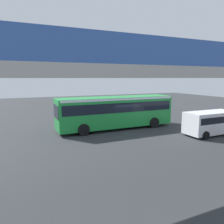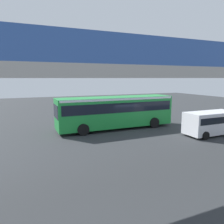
% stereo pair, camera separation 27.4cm
% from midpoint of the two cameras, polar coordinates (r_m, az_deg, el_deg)
% --- Properties ---
extents(ground, '(80.00, 80.00, 0.00)m').
position_cam_midpoint_polar(ground, '(21.33, 3.05, -4.44)').
color(ground, '#2D3033').
extents(city_bus, '(11.54, 2.85, 3.15)m').
position_cam_midpoint_polar(city_bus, '(21.04, 1.35, 0.61)').
color(city_bus, '#1E8C38').
rests_on(city_bus, ground).
extents(parked_van, '(4.80, 2.17, 2.05)m').
position_cam_midpoint_polar(parked_van, '(20.75, 25.15, -2.35)').
color(parked_van, silver).
rests_on(parked_van, ground).
extents(bicycle_blue, '(1.77, 0.44, 0.96)m').
position_cam_midpoint_polar(bicycle_blue, '(24.12, 23.16, -2.68)').
color(bicycle_blue, black).
rests_on(bicycle_blue, ground).
extents(traffic_sign, '(0.08, 0.60, 2.80)m').
position_cam_midpoint_polar(traffic_sign, '(25.04, -0.13, 1.98)').
color(traffic_sign, slate).
rests_on(traffic_sign, ground).
extents(lane_dash_leftmost, '(2.00, 0.20, 0.01)m').
position_cam_midpoint_polar(lane_dash_leftmost, '(25.02, 9.18, -2.52)').
color(lane_dash_leftmost, silver).
rests_on(lane_dash_leftmost, ground).
extents(lane_dash_left, '(2.00, 0.20, 0.01)m').
position_cam_midpoint_polar(lane_dash_left, '(23.15, 0.78, -3.34)').
color(lane_dash_left, silver).
rests_on(lane_dash_left, ground).
extents(lane_dash_centre, '(2.00, 0.20, 0.01)m').
position_cam_midpoint_polar(lane_dash_centre, '(21.86, -8.86, -4.20)').
color(lane_dash_centre, silver).
rests_on(lane_dash_centre, ground).
extents(pedestrian_overpass, '(26.20, 2.60, 6.57)m').
position_cam_midpoint_polar(pedestrian_overpass, '(12.49, 24.65, 7.57)').
color(pedestrian_overpass, '#B2ADA5').
rests_on(pedestrian_overpass, ground).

